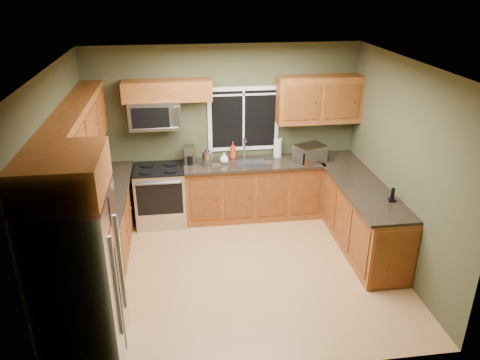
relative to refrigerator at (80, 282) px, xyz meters
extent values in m
plane|color=#B47F4F|center=(1.74, 1.30, -0.90)|extent=(4.20, 4.20, 0.00)
plane|color=white|center=(1.74, 1.30, 1.80)|extent=(4.20, 4.20, 0.00)
plane|color=#424329|center=(1.74, 3.10, 0.45)|extent=(4.20, 0.00, 4.20)
plane|color=#424329|center=(1.74, -0.50, 0.45)|extent=(4.20, 0.00, 4.20)
plane|color=#424329|center=(-0.36, 1.30, 0.45)|extent=(0.00, 3.60, 3.60)
plane|color=#424329|center=(3.84, 1.30, 0.45)|extent=(0.00, 3.60, 3.60)
cube|color=white|center=(2.04, 3.09, 0.65)|extent=(1.12, 0.03, 1.02)
cube|color=black|center=(2.04, 3.08, 0.65)|extent=(1.00, 0.01, 0.90)
cube|color=white|center=(2.04, 3.07, 0.65)|extent=(0.03, 0.01, 0.90)
cube|color=white|center=(2.04, 3.07, 1.04)|extent=(1.00, 0.01, 0.03)
cube|color=brown|center=(-0.06, 1.78, -0.45)|extent=(0.60, 2.65, 0.90)
cube|color=black|center=(-0.04, 1.78, 0.02)|extent=(0.65, 2.65, 0.04)
cube|color=brown|center=(2.15, 2.80, -0.45)|extent=(2.17, 0.60, 0.90)
cube|color=black|center=(2.15, 2.78, 0.02)|extent=(2.17, 0.65, 0.04)
cube|color=brown|center=(3.54, 1.85, -0.45)|extent=(0.60, 2.50, 0.90)
cube|color=brown|center=(3.54, 0.59, -0.45)|extent=(0.56, 0.02, 0.82)
cube|color=black|center=(3.51, 1.85, 0.02)|extent=(0.65, 2.50, 0.04)
cube|color=brown|center=(-0.20, 1.78, 0.96)|extent=(0.33, 2.65, 0.72)
cube|color=brown|center=(0.89, 2.94, 1.17)|extent=(1.30, 0.33, 0.30)
cube|color=brown|center=(3.19, 2.94, 0.96)|extent=(1.30, 0.33, 0.72)
cube|color=brown|center=(0.00, 0.00, 1.13)|extent=(0.72, 0.90, 0.38)
cube|color=#B7B7BC|center=(0.00, 0.00, 0.00)|extent=(0.72, 0.90, 1.80)
cube|color=slate|center=(0.37, -0.20, 0.05)|extent=(0.03, 0.04, 1.10)
cube|color=slate|center=(0.37, 0.20, 0.05)|extent=(0.03, 0.04, 1.10)
cube|color=black|center=(0.36, 0.00, 0.00)|extent=(0.01, 0.02, 1.78)
cube|color=red|center=(0.37, -0.10, 0.50)|extent=(0.01, 0.14, 0.20)
cube|color=#B7B7BC|center=(0.69, 2.78, -0.45)|extent=(0.76, 0.65, 0.90)
cube|color=black|center=(0.69, 2.78, 0.00)|extent=(0.76, 0.64, 0.03)
cube|color=black|center=(0.69, 2.45, -0.35)|extent=(0.68, 0.02, 0.50)
cylinder|color=slate|center=(0.69, 2.43, -0.08)|extent=(0.64, 0.04, 0.04)
cylinder|color=black|center=(0.51, 2.64, 0.03)|extent=(0.20, 0.20, 0.01)
cylinder|color=black|center=(0.87, 2.64, 0.03)|extent=(0.20, 0.20, 0.01)
cylinder|color=black|center=(0.51, 2.92, 0.03)|extent=(0.20, 0.20, 0.01)
cylinder|color=black|center=(0.87, 2.92, 0.03)|extent=(0.20, 0.20, 0.01)
cube|color=#B7B7BC|center=(0.69, 2.91, 0.83)|extent=(0.76, 0.38, 0.42)
cube|color=black|center=(0.63, 2.72, 0.83)|extent=(0.54, 0.01, 0.30)
cube|color=slate|center=(1.00, 2.72, 0.83)|extent=(0.10, 0.01, 0.30)
cylinder|color=slate|center=(0.69, 2.70, 0.67)|extent=(0.66, 0.02, 0.02)
cube|color=slate|center=(2.04, 2.78, 0.03)|extent=(0.60, 0.42, 0.02)
cylinder|color=#B7B7BC|center=(2.04, 2.98, 0.21)|extent=(0.03, 0.03, 0.34)
cylinder|color=#B7B7BC|center=(2.04, 2.90, 0.37)|extent=(0.03, 0.18, 0.03)
cube|color=#B7B7BC|center=(3.02, 2.67, 0.18)|extent=(0.53, 0.47, 0.27)
cube|color=black|center=(3.02, 2.50, 0.18)|extent=(0.35, 0.15, 0.19)
cube|color=slate|center=(1.17, 2.89, 0.18)|extent=(0.17, 0.21, 0.27)
cylinder|color=black|center=(1.17, 2.81, 0.11)|extent=(0.10, 0.10, 0.15)
cylinder|color=#B7B7BC|center=(1.43, 2.73, 0.15)|extent=(0.16, 0.16, 0.23)
cone|color=black|center=(1.43, 2.73, 0.29)|extent=(0.11, 0.11, 0.06)
cylinder|color=white|center=(2.57, 2.96, 0.19)|extent=(0.17, 0.17, 0.30)
cylinder|color=slate|center=(2.57, 2.96, 0.35)|extent=(0.03, 0.03, 0.04)
imported|color=red|center=(1.86, 3.00, 0.17)|extent=(0.12, 0.12, 0.27)
imported|color=white|center=(1.70, 2.80, 0.13)|extent=(0.14, 0.14, 0.17)
cube|color=black|center=(3.71, 1.19, 0.06)|extent=(0.10, 0.10, 0.04)
cube|color=black|center=(3.71, 1.19, 0.15)|extent=(0.05, 0.03, 0.15)
camera|label=1|loc=(1.04, -3.91, 2.73)|focal=35.00mm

